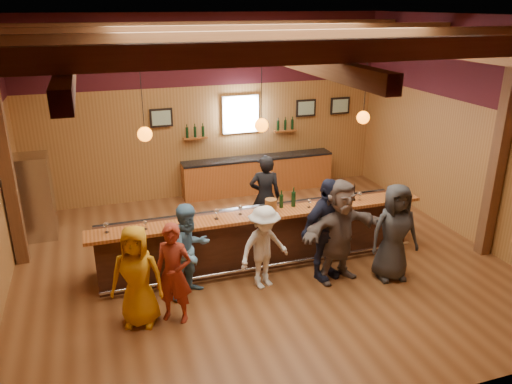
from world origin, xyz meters
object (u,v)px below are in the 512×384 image
back_bar_cabinet (258,174)px  customer_navy (326,230)px  customer_redvest (174,274)px  customer_white (264,247)px  bartender (265,197)px  bottle_a (281,201)px  customer_brown (339,231)px  customer_denim (190,250)px  customer_orange (137,276)px  stainless_fridge (35,197)px  bar_counter (259,235)px  customer_dark (394,232)px  ice_bucket (271,205)px

back_bar_cabinet → customer_navy: size_ratio=2.11×
customer_redvest → customer_white: 1.71m
bartender → bottle_a: bartender is taller
back_bar_cabinet → customer_brown: customer_brown is taller
customer_denim → bartender: 2.62m
customer_orange → customer_brown: customer_brown is taller
stainless_fridge → customer_denim: bearing=-51.2°
customer_denim → bar_counter: bearing=0.4°
customer_redvest → customer_dark: size_ratio=0.91×
back_bar_cabinet → bartender: bartender is taller
customer_redvest → ice_bucket: customer_redvest is taller
bar_counter → customer_brown: size_ratio=3.33×
customer_white → customer_navy: size_ratio=0.80×
bartender → ice_bucket: (-0.32, -1.24, 0.33)m
bartender → bottle_a: bearing=100.4°
stainless_fridge → customer_redvest: stainless_fridge is taller
customer_denim → bottle_a: (1.87, 0.63, 0.42)m
customer_navy → ice_bucket: 1.10m
customer_denim → bottle_a: size_ratio=4.89×
customer_navy → bar_counter: bearing=113.0°
customer_denim → stainless_fridge: bearing=101.2°
customer_white → customer_redvest: bearing=179.0°
customer_redvest → bartender: 3.35m
stainless_fridge → customer_white: bearing=-41.4°
customer_white → bartender: 2.04m
customer_dark → customer_navy: bearing=169.1°
ice_bucket → customer_navy: bearing=-43.3°
bar_counter → customer_brown: 1.63m
bar_counter → back_bar_cabinet: size_ratio=1.57×
customer_denim → ice_bucket: (1.62, 0.51, 0.40)m
customer_dark → ice_bucket: size_ratio=7.49×
customer_dark → bar_counter: bearing=153.1°
customer_white → customer_navy: 1.15m
customer_white → customer_dark: size_ratio=0.84×
bar_counter → bartender: bartender is taller
customer_dark → ice_bucket: bearing=157.5°
ice_bucket → customer_white: bearing=-118.4°
customer_orange → bar_counter: bearing=48.9°
customer_orange → customer_denim: customer_denim is taller
customer_orange → ice_bucket: (2.54, 1.08, 0.41)m
customer_orange → customer_navy: (3.32, 0.36, 0.13)m
customer_white → ice_bucket: 0.90m
customer_redvest → bottle_a: size_ratio=4.82×
customer_navy → stainless_fridge: bearing=127.0°
customer_redvest → customer_brown: 2.99m
customer_navy → bartender: (-0.45, 1.96, -0.05)m
bar_counter → customer_orange: customer_orange is taller
bar_counter → customer_white: 1.02m
customer_white → customer_brown: customer_brown is taller
back_bar_cabinet → customer_redvest: customer_redvest is taller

